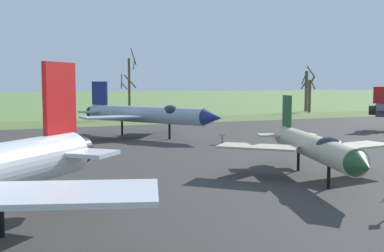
% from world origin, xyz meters
% --- Properties ---
extents(asphalt_apron, '(95.67, 56.13, 0.05)m').
position_xyz_m(asphalt_apron, '(0.00, 16.84, 0.03)').
color(asphalt_apron, '#383533').
rests_on(asphalt_apron, ground).
extents(grass_verge_strip, '(155.67, 12.00, 0.06)m').
position_xyz_m(grass_verge_strip, '(0.00, 50.90, 0.03)').
color(grass_verge_strip, '#586B35').
rests_on(grass_verge_strip, ground).
extents(jet_fighter_front_right, '(11.32, 14.86, 5.44)m').
position_xyz_m(jet_fighter_front_right, '(-2.82, 31.39, 2.31)').
color(jet_fighter_front_right, '#8EA3B2').
rests_on(jet_fighter_front_right, ground).
extents(info_placard_front_right, '(0.60, 0.27, 1.00)m').
position_xyz_m(info_placard_front_right, '(1.41, 24.06, 0.65)').
color(info_placard_front_right, black).
rests_on(info_placard_front_right, ground).
extents(jet_fighter_rear_center, '(9.81, 12.57, 4.48)m').
position_xyz_m(jet_fighter_rear_center, '(-1.34, 8.36, 1.87)').
color(jet_fighter_rear_center, '#B7B293').
rests_on(jet_fighter_rear_center, ground).
extents(bare_tree_left_of_center, '(2.66, 2.64, 10.33)m').
position_xyz_m(bare_tree_left_of_center, '(2.83, 56.00, 4.88)').
color(bare_tree_left_of_center, brown).
rests_on(bare_tree_left_of_center, ground).
extents(bare_tree_center, '(1.95, 1.96, 6.60)m').
position_xyz_m(bare_tree_center, '(37.63, 58.48, 3.31)').
color(bare_tree_center, brown).
rests_on(bare_tree_center, ground).
extents(bare_tree_right_of_center, '(2.33, 2.31, 8.46)m').
position_xyz_m(bare_tree_right_of_center, '(38.96, 61.17, 4.13)').
color(bare_tree_right_of_center, brown).
rests_on(bare_tree_right_of_center, ground).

